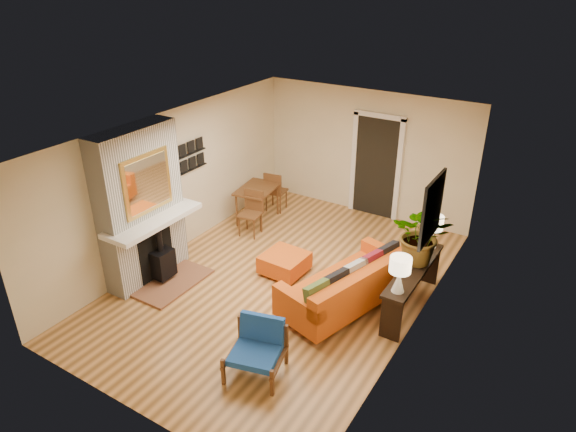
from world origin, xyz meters
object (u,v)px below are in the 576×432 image
at_px(lamp_far, 433,228).
at_px(lamp_near, 400,270).
at_px(ottoman, 285,262).
at_px(dining_table, 260,195).
at_px(blue_chair, 258,345).
at_px(console_table, 413,277).
at_px(sofa, 349,286).
at_px(houseplant, 422,234).

bearing_deg(lamp_far, lamp_near, -90.00).
distance_m(ottoman, dining_table, 2.08).
relative_size(ottoman, lamp_near, 1.34).
bearing_deg(blue_chair, console_table, 61.72).
bearing_deg(ottoman, blue_chair, -66.38).
relative_size(blue_chair, lamp_far, 1.56).
distance_m(sofa, console_table, 0.97).
relative_size(ottoman, console_table, 0.39).
distance_m(console_table, lamp_near, 0.85).
xyz_separation_m(blue_chair, lamp_near, (1.24, 1.62, 0.67)).
bearing_deg(console_table, lamp_near, -90.00).
distance_m(dining_table, console_table, 3.86).
height_order(blue_chair, lamp_near, lamp_near).
xyz_separation_m(dining_table, console_table, (3.65, -1.27, -0.00)).
xyz_separation_m(lamp_near, lamp_far, (0.00, 1.46, 0.00)).
distance_m(dining_table, lamp_far, 3.72).
xyz_separation_m(blue_chair, houseplant, (1.23, 2.52, 0.80)).
distance_m(blue_chair, houseplant, 2.92).
height_order(blue_chair, dining_table, dining_table).
relative_size(sofa, houseplant, 2.49).
height_order(sofa, lamp_near, lamp_near).
bearing_deg(ottoman, sofa, -12.71).
xyz_separation_m(console_table, lamp_far, (0.00, 0.77, 0.49)).
distance_m(ottoman, houseplant, 2.42).
bearing_deg(console_table, dining_table, 160.87).
bearing_deg(lamp_near, ottoman, 166.29).
bearing_deg(ottoman, console_table, 4.26).
relative_size(blue_chair, houseplant, 0.89).
relative_size(sofa, ottoman, 3.23).
bearing_deg(lamp_far, ottoman, -156.93).
bearing_deg(lamp_near, console_table, 90.00).
height_order(lamp_far, houseplant, houseplant).
xyz_separation_m(blue_chair, dining_table, (-2.41, 3.58, 0.19)).
xyz_separation_m(ottoman, blue_chair, (0.94, -2.15, 0.19)).
relative_size(lamp_near, houseplant, 0.57).
distance_m(blue_chair, lamp_near, 2.15).
bearing_deg(lamp_near, blue_chair, -127.58).
distance_m(ottoman, console_table, 2.22).
relative_size(sofa, lamp_near, 4.34).
relative_size(sofa, dining_table, 1.40).
height_order(sofa, ottoman, sofa).
distance_m(blue_chair, console_table, 2.63).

